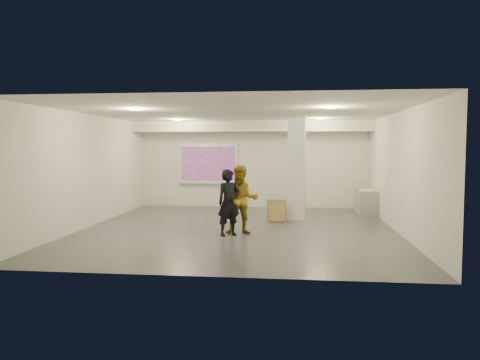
# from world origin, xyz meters

# --- Properties ---
(floor) EXTENTS (8.00, 9.00, 0.01)m
(floor) POSITION_xyz_m (0.00, 0.00, 0.00)
(floor) COLOR #35373C
(floor) RESTS_ON ground
(ceiling) EXTENTS (8.00, 9.00, 0.01)m
(ceiling) POSITION_xyz_m (0.00, 0.00, 3.00)
(ceiling) COLOR silver
(ceiling) RESTS_ON floor
(wall_back) EXTENTS (8.00, 0.01, 3.00)m
(wall_back) POSITION_xyz_m (0.00, 4.50, 1.50)
(wall_back) COLOR silver
(wall_back) RESTS_ON floor
(wall_front) EXTENTS (8.00, 0.01, 3.00)m
(wall_front) POSITION_xyz_m (0.00, -4.50, 1.50)
(wall_front) COLOR silver
(wall_front) RESTS_ON floor
(wall_left) EXTENTS (0.01, 9.00, 3.00)m
(wall_left) POSITION_xyz_m (-4.00, 0.00, 1.50)
(wall_left) COLOR silver
(wall_left) RESTS_ON floor
(wall_right) EXTENTS (0.01, 9.00, 3.00)m
(wall_right) POSITION_xyz_m (4.00, 0.00, 1.50)
(wall_right) COLOR silver
(wall_right) RESTS_ON floor
(soffit_band) EXTENTS (8.00, 1.10, 0.36)m
(soffit_band) POSITION_xyz_m (0.00, 3.95, 2.82)
(soffit_band) COLOR silver
(soffit_band) RESTS_ON ceiling
(downlight_nw) EXTENTS (0.22, 0.22, 0.02)m
(downlight_nw) POSITION_xyz_m (-2.20, 2.50, 2.98)
(downlight_nw) COLOR #FFCF93
(downlight_nw) RESTS_ON ceiling
(downlight_ne) EXTENTS (0.22, 0.22, 0.02)m
(downlight_ne) POSITION_xyz_m (2.20, 2.50, 2.98)
(downlight_ne) COLOR #FFCF93
(downlight_ne) RESTS_ON ceiling
(downlight_sw) EXTENTS (0.22, 0.22, 0.02)m
(downlight_sw) POSITION_xyz_m (-2.20, -1.50, 2.98)
(downlight_sw) COLOR #FFCF93
(downlight_sw) RESTS_ON ceiling
(downlight_se) EXTENTS (0.22, 0.22, 0.02)m
(downlight_se) POSITION_xyz_m (2.20, -1.50, 2.98)
(downlight_se) COLOR #FFCF93
(downlight_se) RESTS_ON ceiling
(column) EXTENTS (0.52, 0.52, 3.00)m
(column) POSITION_xyz_m (1.50, 1.80, 1.50)
(column) COLOR silver
(column) RESTS_ON floor
(projection_screen) EXTENTS (2.10, 0.13, 1.42)m
(projection_screen) POSITION_xyz_m (-1.60, 4.45, 1.53)
(projection_screen) COLOR silver
(projection_screen) RESTS_ON wall_back
(credenza) EXTENTS (0.57, 1.35, 0.78)m
(credenza) POSITION_xyz_m (3.72, 3.10, 0.39)
(credenza) COLOR gray
(credenza) RESTS_ON floor
(papers_stack) EXTENTS (0.30, 0.38, 0.02)m
(papers_stack) POSITION_xyz_m (3.72, 2.86, 0.79)
(papers_stack) COLOR white
(papers_stack) RESTS_ON credenza
(postit_pad) EXTENTS (0.28, 0.33, 0.03)m
(postit_pad) POSITION_xyz_m (3.70, 2.98, 0.80)
(postit_pad) COLOR yellow
(postit_pad) RESTS_ON credenza
(cardboard_back) EXTENTS (0.58, 0.19, 0.62)m
(cardboard_back) POSITION_xyz_m (0.94, 1.43, 0.31)
(cardboard_back) COLOR olive
(cardboard_back) RESTS_ON floor
(cardboard_front) EXTENTS (0.48, 0.26, 0.50)m
(cardboard_front) POSITION_xyz_m (0.97, 1.33, 0.25)
(cardboard_front) COLOR olive
(cardboard_front) RESTS_ON floor
(woman) EXTENTS (0.70, 0.64, 1.60)m
(woman) POSITION_xyz_m (-0.12, -0.93, 0.80)
(woman) COLOR black
(woman) RESTS_ON floor
(man) EXTENTS (0.91, 0.76, 1.68)m
(man) POSITION_xyz_m (0.17, -0.67, 0.84)
(man) COLOR olive
(man) RESTS_ON floor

